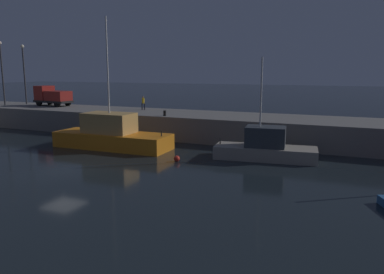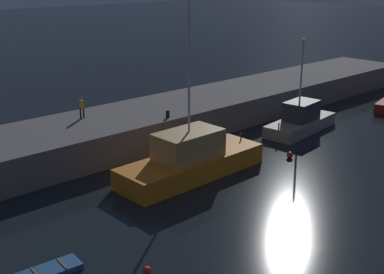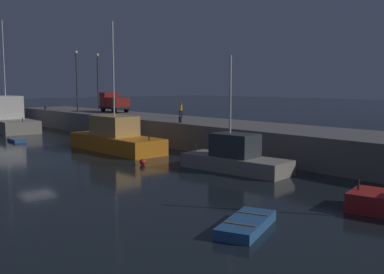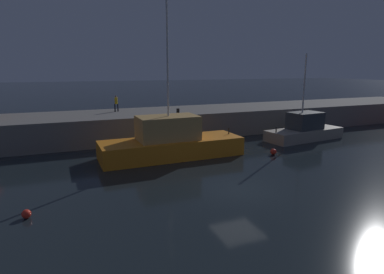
{
  "view_description": "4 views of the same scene",
  "coord_description": "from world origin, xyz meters",
  "px_view_note": "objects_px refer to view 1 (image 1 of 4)",
  "views": [
    {
      "loc": [
        18.05,
        -19.37,
        6.77
      ],
      "look_at": [
        5.69,
        9.36,
        1.2
      ],
      "focal_mm": 35.11,
      "sensor_mm": 36.0,
      "label": 1
    },
    {
      "loc": [
        -22.01,
        -15.26,
        12.9
      ],
      "look_at": [
        0.3,
        9.39,
        1.9
      ],
      "focal_mm": 47.45,
      "sensor_mm": 36.0,
      "label": 2
    },
    {
      "loc": [
        32.44,
        -12.98,
        5.77
      ],
      "look_at": [
        4.77,
        11.36,
        1.48
      ],
      "focal_mm": 41.69,
      "sensor_mm": 36.0,
      "label": 3
    },
    {
      "loc": [
        -8.62,
        -14.42,
        6.48
      ],
      "look_at": [
        0.98,
        9.18,
        1.04
      ],
      "focal_mm": 30.19,
      "sensor_mm": 36.0,
      "label": 4
    }
  ],
  "objects_px": {
    "mooring_buoy_near": "(177,159)",
    "utility_truck": "(52,96)",
    "dockworker": "(143,102)",
    "bollard_west": "(165,113)",
    "lamp_post_east": "(24,69)",
    "lamp_post_west": "(2,68)",
    "fishing_boat_orange": "(112,135)",
    "fishing_boat_white": "(265,147)"
  },
  "relations": [
    {
      "from": "mooring_buoy_near",
      "to": "utility_truck",
      "type": "relative_size",
      "value": 0.09
    },
    {
      "from": "dockworker",
      "to": "bollard_west",
      "type": "height_order",
      "value": "dockworker"
    },
    {
      "from": "dockworker",
      "to": "lamp_post_east",
      "type": "bearing_deg",
      "value": 178.37
    },
    {
      "from": "mooring_buoy_near",
      "to": "lamp_post_west",
      "type": "bearing_deg",
      "value": 161.53
    },
    {
      "from": "fishing_boat_orange",
      "to": "lamp_post_west",
      "type": "distance_m",
      "value": 23.25
    },
    {
      "from": "dockworker",
      "to": "bollard_west",
      "type": "distance_m",
      "value": 6.41
    },
    {
      "from": "lamp_post_east",
      "to": "utility_truck",
      "type": "xyz_separation_m",
      "value": [
        5.19,
        -0.75,
        -3.27
      ]
    },
    {
      "from": "lamp_post_west",
      "to": "lamp_post_east",
      "type": "bearing_deg",
      "value": 74.94
    },
    {
      "from": "fishing_boat_white",
      "to": "bollard_west",
      "type": "height_order",
      "value": "fishing_boat_white"
    },
    {
      "from": "lamp_post_east",
      "to": "utility_truck",
      "type": "relative_size",
      "value": 1.46
    },
    {
      "from": "mooring_buoy_near",
      "to": "lamp_post_west",
      "type": "relative_size",
      "value": 0.06
    },
    {
      "from": "fishing_boat_orange",
      "to": "lamp_post_west",
      "type": "bearing_deg",
      "value": 161.17
    },
    {
      "from": "fishing_boat_orange",
      "to": "mooring_buoy_near",
      "type": "xyz_separation_m",
      "value": [
        7.48,
        -2.35,
        -0.91
      ]
    },
    {
      "from": "mooring_buoy_near",
      "to": "lamp_post_east",
      "type": "xyz_separation_m",
      "value": [
        -28.03,
        12.36,
        6.64
      ]
    },
    {
      "from": "dockworker",
      "to": "fishing_boat_white",
      "type": "bearing_deg",
      "value": -28.12
    },
    {
      "from": "lamp_post_east",
      "to": "lamp_post_west",
      "type": "bearing_deg",
      "value": -105.06
    },
    {
      "from": "mooring_buoy_near",
      "to": "utility_truck",
      "type": "height_order",
      "value": "utility_truck"
    },
    {
      "from": "dockworker",
      "to": "bollard_west",
      "type": "relative_size",
      "value": 2.88
    },
    {
      "from": "mooring_buoy_near",
      "to": "dockworker",
      "type": "bearing_deg",
      "value": 129.69
    },
    {
      "from": "lamp_post_west",
      "to": "utility_truck",
      "type": "xyz_separation_m",
      "value": [
        5.93,
        2.0,
        -3.41
      ]
    },
    {
      "from": "fishing_boat_orange",
      "to": "fishing_boat_white",
      "type": "bearing_deg",
      "value": 4.63
    },
    {
      "from": "fishing_boat_white",
      "to": "dockworker",
      "type": "relative_size",
      "value": 5.14
    },
    {
      "from": "lamp_post_east",
      "to": "dockworker",
      "type": "height_order",
      "value": "lamp_post_east"
    },
    {
      "from": "fishing_boat_orange",
      "to": "lamp_post_west",
      "type": "xyz_separation_m",
      "value": [
        -21.29,
        7.26,
        5.88
      ]
    },
    {
      "from": "fishing_boat_white",
      "to": "fishing_boat_orange",
      "type": "relative_size",
      "value": 0.71
    },
    {
      "from": "lamp_post_west",
      "to": "fishing_boat_orange",
      "type": "bearing_deg",
      "value": -18.83
    },
    {
      "from": "lamp_post_west",
      "to": "dockworker",
      "type": "distance_m",
      "value": 19.44
    },
    {
      "from": "fishing_boat_orange",
      "to": "mooring_buoy_near",
      "type": "distance_m",
      "value": 7.89
    },
    {
      "from": "fishing_boat_orange",
      "to": "mooring_buoy_near",
      "type": "bearing_deg",
      "value": -17.43
    },
    {
      "from": "lamp_post_east",
      "to": "mooring_buoy_near",
      "type": "bearing_deg",
      "value": -23.8
    },
    {
      "from": "fishing_boat_orange",
      "to": "lamp_post_east",
      "type": "xyz_separation_m",
      "value": [
        -20.55,
        10.01,
        5.73
      ]
    },
    {
      "from": "utility_truck",
      "to": "fishing_boat_white",
      "type": "bearing_deg",
      "value": -15.88
    },
    {
      "from": "fishing_boat_white",
      "to": "bollard_west",
      "type": "distance_m",
      "value": 11.81
    },
    {
      "from": "fishing_boat_white",
      "to": "mooring_buoy_near",
      "type": "distance_m",
      "value": 6.87
    },
    {
      "from": "fishing_boat_orange",
      "to": "dockworker",
      "type": "bearing_deg",
      "value": 103.87
    },
    {
      "from": "mooring_buoy_near",
      "to": "utility_truck",
      "type": "bearing_deg",
      "value": 153.06
    },
    {
      "from": "mooring_buoy_near",
      "to": "lamp_post_east",
      "type": "relative_size",
      "value": 0.06
    },
    {
      "from": "lamp_post_west",
      "to": "utility_truck",
      "type": "bearing_deg",
      "value": 18.63
    },
    {
      "from": "lamp_post_east",
      "to": "utility_truck",
      "type": "height_order",
      "value": "lamp_post_east"
    },
    {
      "from": "mooring_buoy_near",
      "to": "dockworker",
      "type": "distance_m",
      "value": 15.68
    },
    {
      "from": "lamp_post_west",
      "to": "dockworker",
      "type": "relative_size",
      "value": 5.13
    },
    {
      "from": "fishing_boat_orange",
      "to": "utility_truck",
      "type": "xyz_separation_m",
      "value": [
        -15.35,
        9.26,
        2.46
      ]
    }
  ]
}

